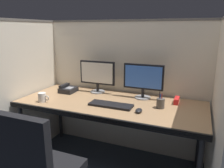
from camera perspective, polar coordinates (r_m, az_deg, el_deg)
The scene contains 12 objects.
cubicle_partition_rear at distance 2.60m, azimuth 3.31°, elevation -0.76°, with size 2.21×0.06×1.57m.
cubicle_partition_left at distance 2.66m, azimuth -21.58°, elevation -1.43°, with size 0.06×1.41×1.57m.
cubicle_partition_right at distance 1.96m, azimuth 26.39°, elevation -7.51°, with size 0.06×1.41×1.57m.
desk at distance 2.22m, azimuth -0.61°, elevation -6.11°, with size 1.90×0.80×0.74m.
monitor_left at distance 2.50m, azimuth -3.93°, elevation 2.53°, with size 0.43×0.17×0.37m.
monitor_right at distance 2.30m, azimuth 8.33°, elevation 1.36°, with size 0.43×0.17×0.37m.
keyboard_main at distance 2.10m, azimuth -0.32°, elevation -5.58°, with size 0.43×0.15×0.02m, color black.
computer_mouse at distance 1.96m, azimuth 7.13°, elevation -7.03°, with size 0.06×0.10×0.04m.
red_stapler at distance 2.27m, azimuth 16.81°, elevation -4.19°, with size 0.04×0.15×0.06m, color red.
pen_cup at distance 2.09m, azimuth 12.77°, elevation -5.00°, with size 0.08×0.08×0.16m.
desk_phone at distance 2.60m, azimuth -11.65°, elevation -1.39°, with size 0.17×0.19×0.09m.
coffee_mug at distance 2.32m, azimuth -18.02°, elevation -3.39°, with size 0.13×0.08×0.09m.
Camera 1 is at (0.81, -1.63, 1.47)m, focal length 34.37 mm.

